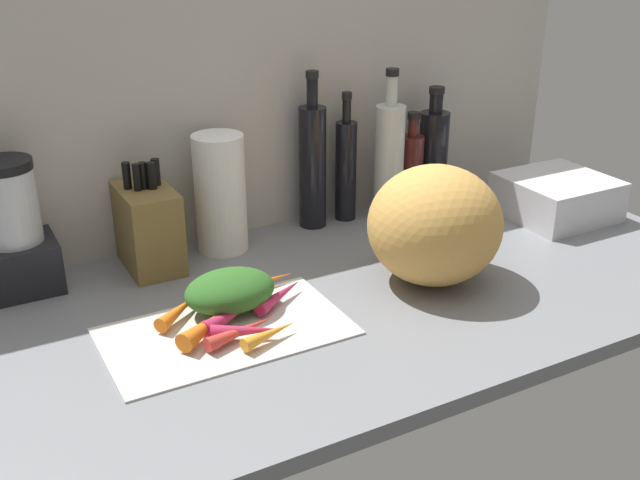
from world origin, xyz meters
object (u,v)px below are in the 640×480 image
(carrot_1, at_px, (247,331))
(carrot_7, at_px, (280,295))
(bottle_3, at_px, (411,171))
(bottle_2, at_px, (389,160))
(winter_squash, at_px, (435,225))
(carrot_2, at_px, (270,334))
(dish_rack, at_px, (556,197))
(blender_appliance, at_px, (14,235))
(bottle_0, at_px, (313,164))
(bottle_4, at_px, (433,156))
(carrot_5, at_px, (228,317))
(knife_block, at_px, (149,227))
(paper_towel_roll, at_px, (220,194))
(cutting_board, at_px, (226,330))
(carrot_4, at_px, (241,331))
(carrot_0, at_px, (208,325))
(bottle_1, at_px, (346,168))
(carrot_3, at_px, (179,310))
(carrot_6, at_px, (260,283))

(carrot_1, bearing_deg, carrot_7, 41.01)
(bottle_3, bearing_deg, bottle_2, -170.19)
(bottle_3, bearing_deg, winter_squash, -118.00)
(carrot_2, bearing_deg, bottle_2, 38.14)
(dish_rack, bearing_deg, blender_appliance, 169.61)
(carrot_1, distance_m, blender_appliance, 0.52)
(bottle_0, bearing_deg, bottle_4, -4.35)
(carrot_2, distance_m, carrot_5, 0.09)
(carrot_2, bearing_deg, knife_block, 102.23)
(carrot_2, bearing_deg, bottle_0, 54.05)
(winter_squash, relative_size, paper_towel_roll, 1.04)
(cutting_board, relative_size, carrot_4, 3.03)
(carrot_0, distance_m, bottle_0, 0.56)
(carrot_4, distance_m, carrot_5, 0.05)
(cutting_board, xyz_separation_m, carrot_0, (-0.03, -0.00, 0.02))
(blender_appliance, relative_size, paper_towel_roll, 1.02)
(winter_squash, bearing_deg, bottle_0, 101.48)
(bottle_0, bearing_deg, carrot_4, -131.30)
(carrot_4, height_order, bottle_1, bottle_1)
(carrot_2, relative_size, bottle_0, 0.31)
(carrot_3, height_order, winter_squash, winter_squash)
(bottle_0, relative_size, bottle_1, 1.18)
(carrot_7, xyz_separation_m, bottle_4, (0.57, 0.30, 0.11))
(carrot_3, distance_m, bottle_3, 0.73)
(carrot_4, relative_size, bottle_0, 0.39)
(bottle_2, height_order, dish_rack, bottle_2)
(bottle_1, distance_m, bottle_4, 0.24)
(cutting_board, relative_size, bottle_4, 1.43)
(knife_block, bearing_deg, paper_towel_roll, 5.02)
(bottle_2, bearing_deg, carrot_1, -145.31)
(cutting_board, height_order, knife_block, knife_block)
(carrot_6, xyz_separation_m, bottle_1, (0.34, 0.25, 0.11))
(carrot_7, distance_m, knife_block, 0.33)
(winter_squash, distance_m, blender_appliance, 0.82)
(carrot_5, xyz_separation_m, bottle_3, (0.61, 0.32, 0.08))
(cutting_board, bearing_deg, winter_squash, -0.56)
(carrot_2, distance_m, blender_appliance, 0.55)
(carrot_2, distance_m, bottle_0, 0.56)
(carrot_5, bearing_deg, winter_squash, -2.18)
(winter_squash, distance_m, knife_block, 0.58)
(blender_appliance, bearing_deg, carrot_7, -36.55)
(bottle_4, bearing_deg, carrot_0, -154.76)
(bottle_4, xyz_separation_m, dish_rack, (0.22, -0.21, -0.08))
(blender_appliance, height_order, bottle_4, bottle_4)
(bottle_4, relative_size, dish_rack, 1.27)
(carrot_1, xyz_separation_m, carrot_5, (-0.01, 0.06, 0.00))
(knife_block, distance_m, paper_towel_roll, 0.17)
(carrot_7, height_order, knife_block, knife_block)
(cutting_board, height_order, bottle_4, bottle_4)
(cutting_board, height_order, paper_towel_roll, paper_towel_roll)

